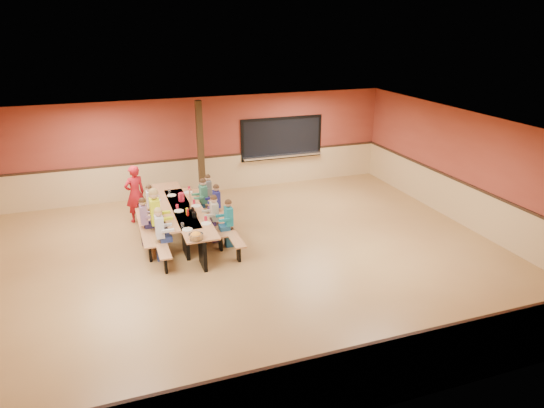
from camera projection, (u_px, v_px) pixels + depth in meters
name	position (u px, v px, depth m)	size (l,w,h in m)	color
ground	(251.00, 259.00, 11.18)	(12.00, 12.00, 0.00)	olive
room_envelope	(250.00, 232.00, 10.93)	(12.04, 10.04, 3.02)	brown
kitchen_pass_through	(282.00, 140.00, 15.82)	(2.78, 0.28, 1.38)	black
structural_post	(201.00, 151.00, 14.46)	(0.18, 0.18, 3.00)	black
cafeteria_table_main	(190.00, 219.00, 12.04)	(1.91, 3.70, 0.74)	#B17446
cafeteria_table_second	(175.00, 211.00, 12.55)	(1.91, 3.70, 0.74)	#B17446
seated_child_white_left	(160.00, 234.00, 10.97)	(0.39, 0.32, 1.26)	silver
seated_adult_yellow	(156.00, 218.00, 11.58)	(0.49, 0.40, 1.45)	#CDE116
seated_child_grey_left	(150.00, 206.00, 12.77)	(0.34, 0.28, 1.15)	silver
seated_child_teal_right	(229.00, 223.00, 11.63)	(0.36, 0.29, 1.19)	#177583
seated_child_navy_right	(217.00, 206.00, 12.75)	(0.35, 0.28, 1.17)	navy
seated_child_char_right	(209.00, 194.00, 13.65)	(0.33, 0.27, 1.13)	#545A5F
seated_child_purple_sec	(144.00, 222.00, 11.71)	(0.36, 0.30, 1.19)	#896297
seated_child_green_sec	(204.00, 201.00, 13.03)	(0.38, 0.31, 1.22)	#337859
seated_child_tan_sec	(215.00, 219.00, 11.90)	(0.36, 0.30, 1.19)	#AAA289
standing_woman	(135.00, 194.00, 13.02)	(0.58, 0.38, 1.58)	#A6121B
punch_pitcher	(181.00, 197.00, 12.61)	(0.16, 0.16, 0.22)	red
chip_bowl	(196.00, 236.00, 10.44)	(0.32, 0.32, 0.15)	orange
napkin_dispenser	(194.00, 215.00, 11.59)	(0.10, 0.14, 0.13)	black
condiment_mustard	(187.00, 211.00, 11.74)	(0.06, 0.06, 0.17)	yellow
condiment_ketchup	(188.00, 213.00, 11.67)	(0.06, 0.06, 0.17)	#B2140F
table_paddle	(190.00, 205.00, 11.97)	(0.16, 0.16, 0.56)	black
place_settings	(189.00, 209.00, 11.94)	(0.65, 3.30, 0.11)	beige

